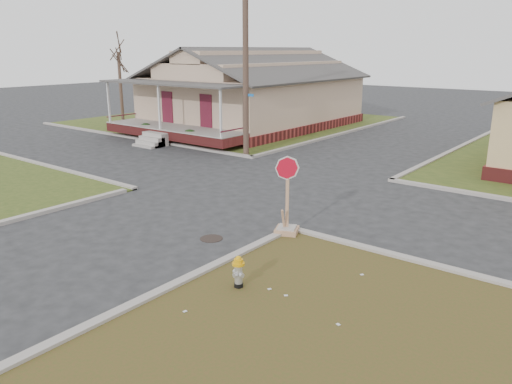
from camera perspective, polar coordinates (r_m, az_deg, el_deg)
The scene contains 11 objects.
ground at distance 15.92m, azimuth -9.69°, elevation -2.99°, with size 120.00×120.00×0.00m, color #252527.
verge_far_left at distance 37.42m, azimuth -2.79°, elevation 8.15°, with size 19.00×19.00×0.05m, color #344719.
curbs at distance 19.46m, azimuth 1.20°, elevation 0.75°, with size 80.00×40.00×0.12m, color #9D958E, non-canonical shape.
manhole at distance 14.11m, azimuth -5.12°, elevation -5.31°, with size 0.64×0.64×0.01m, color black.
corner_house at distance 34.26m, azimuth -0.44°, elevation 11.24°, with size 10.10×15.50×5.30m.
utility_pole at distance 24.44m, azimuth -1.19°, elevation 14.93°, with size 1.80×0.28×9.00m.
tree_far_left at distance 36.72m, azimuth -15.20°, elevation 11.36°, with size 0.22×0.22×4.90m, color #3B2822.
fire_hydrant at distance 11.08m, azimuth -2.02°, elevation -8.89°, with size 0.28×0.28×0.74m.
stop_sign at distance 14.20m, azimuth 3.55°, elevation -2.85°, with size 0.64×0.63×2.26m.
hedge_left at distance 30.46m, azimuth -12.45°, elevation 6.94°, with size 1.23×1.01×0.94m, color #193513.
hedge_right at distance 27.54m, azimuth -7.55°, elevation 6.26°, with size 1.24×1.02×0.95m, color #193513.
Camera 1 is at (11.26, -10.03, 5.12)m, focal length 35.00 mm.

